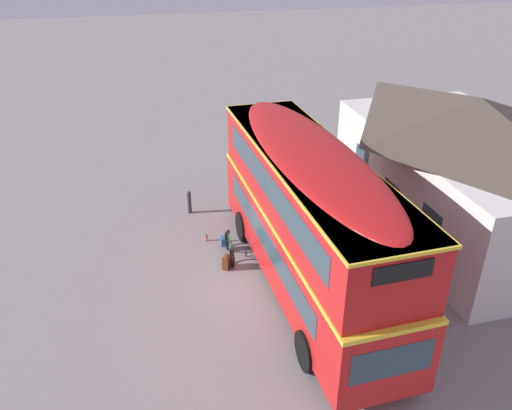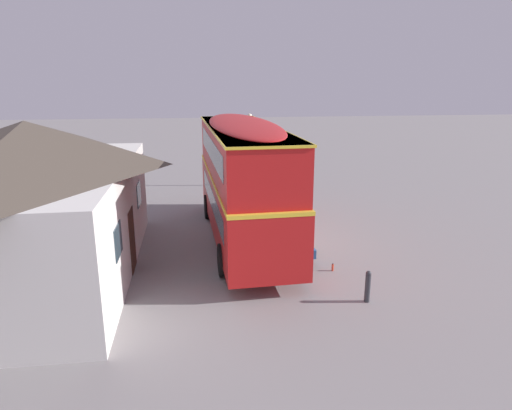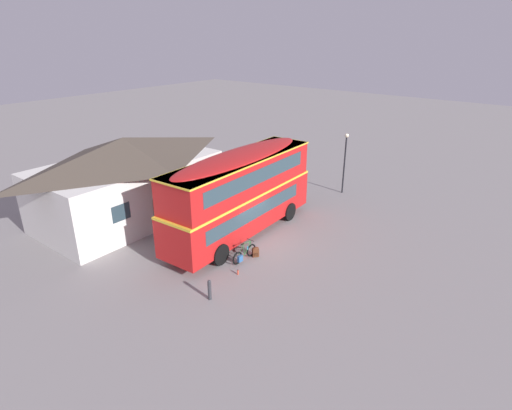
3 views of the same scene
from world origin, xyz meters
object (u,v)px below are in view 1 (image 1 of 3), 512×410
kerb_bollard (189,202)px  double_decker_bus (308,215)px  backpack_on_ground (227,262)px  water_bottle_red_squeeze (207,238)px  touring_bicycle (229,247)px

kerb_bollard → double_decker_bus: bearing=28.0°
backpack_on_ground → water_bottle_red_squeeze: 1.94m
double_decker_bus → touring_bicycle: bearing=-137.3°
kerb_bollard → water_bottle_red_squeeze: bearing=8.7°
double_decker_bus → water_bottle_red_squeeze: 5.01m
kerb_bollard → backpack_on_ground: bearing=10.5°
touring_bicycle → backpack_on_ground: 0.73m
touring_bicycle → kerb_bollard: (-3.45, -0.96, 0.13)m
touring_bicycle → water_bottle_red_squeeze: bearing=-152.6°
backpack_on_ground → kerb_bollard: bearing=-169.5°
touring_bicycle → backpack_on_ground: touring_bicycle is taller
double_decker_bus → backpack_on_ground: (-1.53, -2.25, -2.37)m
double_decker_bus → touring_bicycle: (-2.23, -2.05, -2.27)m
touring_bicycle → backpack_on_ground: bearing=-15.5°
water_bottle_red_squeeze → touring_bicycle: bearing=27.4°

